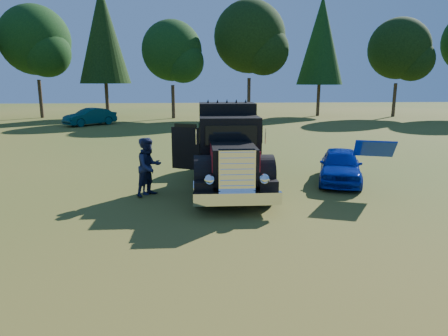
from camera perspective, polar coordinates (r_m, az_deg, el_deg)
ground at (r=13.46m, az=2.59°, el=-4.05°), size 120.00×120.00×0.00m
treeline at (r=40.71m, az=-8.51°, el=17.75°), size 73.89×24.04×13.84m
diamond_t_truck at (r=14.32m, az=0.64°, el=2.21°), size 3.29×7.16×3.00m
hotrod_coupe at (r=15.85m, az=16.33°, el=0.38°), size 2.65×4.29×1.89m
spectator_near at (r=13.83m, az=-11.02°, el=0.29°), size 0.61×0.79×1.93m
spectator_far at (r=13.56m, az=-10.65°, el=0.16°), size 1.20×1.20×1.97m
distant_teal_car at (r=37.23m, az=-18.60°, el=6.96°), size 4.33×4.28×1.49m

